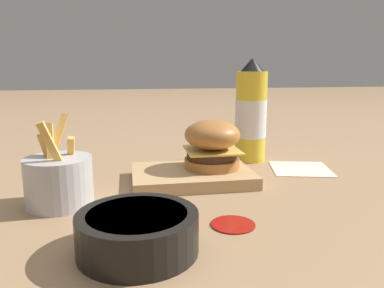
% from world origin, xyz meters
% --- Properties ---
extents(ground_plane, '(6.00, 6.00, 0.00)m').
position_xyz_m(ground_plane, '(0.00, 0.00, 0.00)').
color(ground_plane, '#9E7A56').
extents(serving_board, '(0.22, 0.15, 0.02)m').
position_xyz_m(serving_board, '(-0.01, 0.02, 0.01)').
color(serving_board, tan).
rests_on(serving_board, ground_plane).
extents(burger, '(0.11, 0.11, 0.09)m').
position_xyz_m(burger, '(0.03, 0.03, 0.07)').
color(burger, '#AD6B33').
rests_on(burger, serving_board).
extents(ketchup_bottle, '(0.07, 0.07, 0.23)m').
position_xyz_m(ketchup_bottle, '(0.15, 0.15, 0.11)').
color(ketchup_bottle, yellow).
rests_on(ketchup_bottle, ground_plane).
extents(fries_basket, '(0.10, 0.10, 0.14)m').
position_xyz_m(fries_basket, '(-0.24, -0.07, 0.04)').
color(fries_basket, '#B7B7BC').
rests_on(fries_basket, ground_plane).
extents(side_bowl, '(0.14, 0.14, 0.05)m').
position_xyz_m(side_bowl, '(-0.12, -0.24, 0.03)').
color(side_bowl, black).
rests_on(side_bowl, ground_plane).
extents(spoon, '(0.03, 0.18, 0.01)m').
position_xyz_m(spoon, '(-0.24, 0.05, 0.01)').
color(spoon, '#B2B2B7').
rests_on(spoon, ground_plane).
extents(ketchup_puddle, '(0.06, 0.06, 0.00)m').
position_xyz_m(ketchup_puddle, '(0.01, -0.19, 0.00)').
color(ketchup_puddle, '#9E140F').
rests_on(ketchup_puddle, ground_plane).
extents(parchment_square, '(0.14, 0.14, 0.00)m').
position_xyz_m(parchment_square, '(0.23, 0.06, 0.00)').
color(parchment_square, beige).
rests_on(parchment_square, ground_plane).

